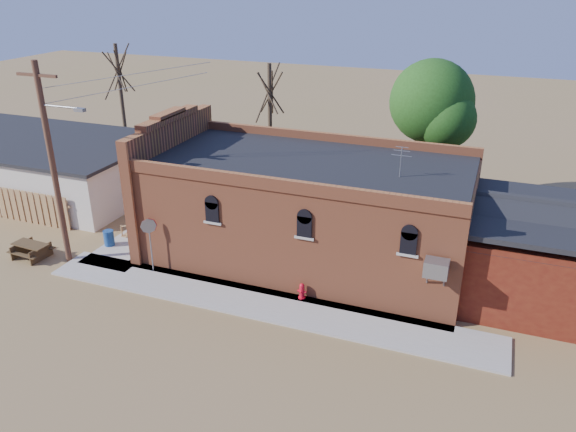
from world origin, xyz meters
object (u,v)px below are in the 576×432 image
(picnic_table, at_px, (31,248))
(utility_pole, at_px, (53,161))
(fire_hydrant, at_px, (302,291))
(stop_sign, at_px, (149,231))
(brick_bar, at_px, (302,209))
(trash_barrel, at_px, (109,238))

(picnic_table, bearing_deg, utility_pole, 16.31)
(fire_hydrant, relative_size, stop_sign, 0.27)
(brick_bar, height_order, picnic_table, brick_bar)
(utility_pole, xyz_separation_m, picnic_table, (-1.82, -0.41, -4.31))
(trash_barrel, height_order, picnic_table, trash_barrel)
(brick_bar, height_order, utility_pole, utility_pole)
(brick_bar, relative_size, stop_sign, 6.56)
(picnic_table, bearing_deg, stop_sign, 11.57)
(stop_sign, bearing_deg, fire_hydrant, -15.65)
(utility_pole, bearing_deg, trash_barrel, 64.86)
(fire_hydrant, relative_size, trash_barrel, 0.89)
(fire_hydrant, bearing_deg, picnic_table, -179.92)
(utility_pole, xyz_separation_m, trash_barrel, (0.84, 1.80, -4.31))
(stop_sign, bearing_deg, brick_bar, 17.68)
(brick_bar, height_order, stop_sign, brick_bar)
(stop_sign, distance_m, trash_barrel, 3.95)
(brick_bar, distance_m, fire_hydrant, 4.38)
(utility_pole, height_order, trash_barrel, utility_pole)
(utility_pole, bearing_deg, stop_sign, 5.84)
(brick_bar, relative_size, utility_pole, 1.82)
(trash_barrel, bearing_deg, brick_bar, 15.59)
(utility_pole, xyz_separation_m, fire_hydrant, (11.13, 0.60, -4.36))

